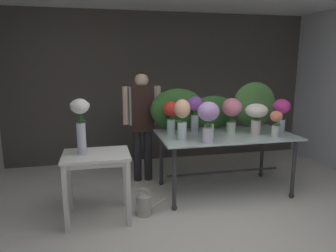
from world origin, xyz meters
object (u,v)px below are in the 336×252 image
display_table_glass (225,142)px  vase_ivory_stock (257,114)px  florist (142,115)px  vase_magenta_lilies (281,111)px  vase_scarlet_roses (171,114)px  vase_white_roses_tall (81,121)px  watering_can (144,205)px  side_table_white (97,163)px  vase_lilac_freesia (208,117)px  vase_violet_peonies (195,110)px  vase_crimson_snapdragons (210,117)px  vase_coral_ranunculus (276,121)px  vase_rosy_hydrangea (232,110)px  vase_peach_carnations (182,116)px

display_table_glass → vase_ivory_stock: vase_ivory_stock is taller
florist → vase_magenta_lilies: (1.82, -0.72, 0.11)m
florist → vase_scarlet_roses: size_ratio=3.65×
display_table_glass → vase_white_roses_tall: size_ratio=2.94×
vase_white_roses_tall → watering_can: (0.67, -0.03, -1.03)m
vase_magenta_lilies → watering_can: size_ratio=1.31×
side_table_white → vase_white_roses_tall: bearing=-180.0°
vase_lilac_freesia → vase_violet_peonies: vase_lilac_freesia is taller
florist → vase_white_roses_tall: florist is taller
vase_white_roses_tall → vase_crimson_snapdragons: bearing=10.5°
vase_coral_ranunculus → watering_can: 1.97m
side_table_white → vase_lilac_freesia: vase_lilac_freesia is taller
display_table_glass → vase_rosy_hydrangea: (0.11, 0.05, 0.43)m
vase_ivory_stock → vase_white_roses_tall: size_ratio=0.68×
display_table_glass → vase_peach_carnations: bearing=-164.3°
vase_peach_carnations → watering_can: bearing=-153.3°
vase_peach_carnations → watering_can: vase_peach_carnations is taller
vase_lilac_freesia → vase_violet_peonies: 0.60m
vase_peach_carnations → vase_scarlet_roses: size_ratio=1.14×
florist → vase_peach_carnations: bearing=-65.6°
vase_lilac_freesia → vase_white_roses_tall: 1.46m
vase_ivory_stock → vase_coral_ranunculus: size_ratio=1.21×
vase_coral_ranunculus → florist: bearing=149.1°
vase_peach_carnations → display_table_glass: bearing=15.7°
vase_peach_carnations → vase_rosy_hydrangea: vase_peach_carnations is taller
florist → vase_coral_ranunculus: bearing=-30.9°
florist → vase_lilac_freesia: (0.65, -1.05, 0.14)m
vase_ivory_stock → vase_violet_peonies: vase_violet_peonies is taller
vase_ivory_stock → vase_scarlet_roses: size_ratio=0.93×
side_table_white → vase_rosy_hydrangea: 1.93m
display_table_glass → side_table_white: display_table_glass is taller
vase_white_roses_tall → display_table_glass: bearing=12.7°
vase_scarlet_roses → vase_white_roses_tall: 1.26m
vase_lilac_freesia → vase_crimson_snapdragons: size_ratio=1.16×
florist → vase_magenta_lilies: florist is taller
florist → vase_rosy_hydrangea: (1.14, -0.61, 0.13)m
florist → vase_lilac_freesia: size_ratio=3.28×
vase_peach_carnations → vase_rosy_hydrangea: (0.76, 0.24, 0.00)m
vase_crimson_snapdragons → vase_coral_ranunculus: size_ratio=1.25×
vase_magenta_lilies → vase_scarlet_roses: 1.52m
vase_coral_ranunculus → vase_violet_peonies: bearing=151.4°
vase_magenta_lilies → vase_scarlet_roses: bearing=172.4°
vase_crimson_snapdragons → vase_rosy_hydrangea: vase_rosy_hydrangea is taller
vase_rosy_hydrangea → vase_peach_carnations: bearing=-162.6°
vase_ivory_stock → vase_white_roses_tall: (-2.24, -0.32, 0.06)m
vase_ivory_stock → vase_violet_peonies: size_ratio=0.84×
vase_peach_carnations → vase_white_roses_tall: vase_white_roses_tall is taller
side_table_white → florist: size_ratio=0.48×
side_table_white → vase_scarlet_roses: (0.98, 0.56, 0.43)m
vase_rosy_hydrangea → vase_magenta_lilies: size_ratio=1.04×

